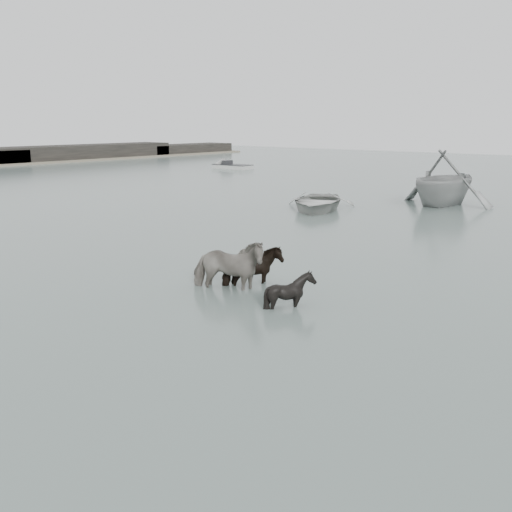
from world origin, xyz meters
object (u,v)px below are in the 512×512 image
at_px(pony_pinto, 228,258).
at_px(rowboat_lead, 317,200).
at_px(pony_dark, 253,261).
at_px(pony_black, 290,283).

bearing_deg(pony_pinto, rowboat_lead, -1.25).
relative_size(pony_dark, rowboat_lead, 0.28).
height_order(pony_pinto, pony_black, pony_pinto).
bearing_deg(rowboat_lead, pony_black, -83.42).
xyz_separation_m(pony_black, rowboat_lead, (-8.19, 13.37, -0.08)).
distance_m(pony_dark, rowboat_lead, 14.05).
bearing_deg(pony_pinto, pony_dark, -43.80).
xyz_separation_m(pony_pinto, rowboat_lead, (-6.09, 13.29, -0.36)).
relative_size(pony_dark, pony_black, 1.17).
xyz_separation_m(pony_dark, pony_black, (1.85, -0.83, -0.10)).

